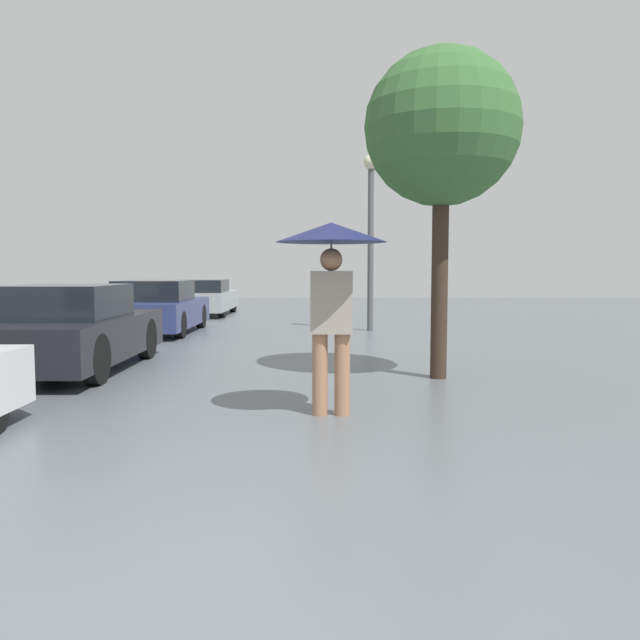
{
  "coord_description": "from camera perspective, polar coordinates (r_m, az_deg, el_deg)",
  "views": [
    {
      "loc": [
        0.35,
        -2.45,
        1.47
      ],
      "look_at": [
        0.39,
        3.76,
        0.97
      ],
      "focal_mm": 35.0,
      "sensor_mm": 36.0,
      "label": 1
    }
  ],
  "objects": [
    {
      "name": "parked_car_farthest",
      "position": [
        20.62,
        -10.79,
        2.01
      ],
      "size": [
        1.89,
        4.09,
        1.14
      ],
      "color": "#9EA3A8",
      "rests_on": "ground_plane"
    },
    {
      "name": "tree",
      "position": [
        8.72,
        11.09,
        16.69
      ],
      "size": [
        2.05,
        2.05,
        4.36
      ],
      "color": "#38281E",
      "rests_on": "ground_plane"
    },
    {
      "name": "ground_plane",
      "position": [
        2.88,
        -8.11,
        -26.08
      ],
      "size": [
        60.0,
        60.0,
        0.0
      ],
      "primitive_type": "plane",
      "color": "#565B60"
    },
    {
      "name": "parked_car_third",
      "position": [
        14.97,
        -14.72,
        1.03
      ],
      "size": [
        1.77,
        3.92,
        1.22
      ],
      "color": "navy",
      "rests_on": "ground_plane"
    },
    {
      "name": "street_lamp",
      "position": [
        15.08,
        4.67,
        9.33
      ],
      "size": [
        0.37,
        0.37,
        4.19
      ],
      "color": "#515456",
      "rests_on": "ground_plane"
    },
    {
      "name": "parked_car_second",
      "position": [
        9.76,
        -21.95,
        -0.88
      ],
      "size": [
        1.74,
        3.86,
        1.25
      ],
      "color": "black",
      "rests_on": "ground_plane"
    },
    {
      "name": "pedestrian",
      "position": [
        6.22,
        1.04,
        5.3
      ],
      "size": [
        1.11,
        1.11,
        1.93
      ],
      "color": "#9E7051",
      "rests_on": "ground_plane"
    }
  ]
}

